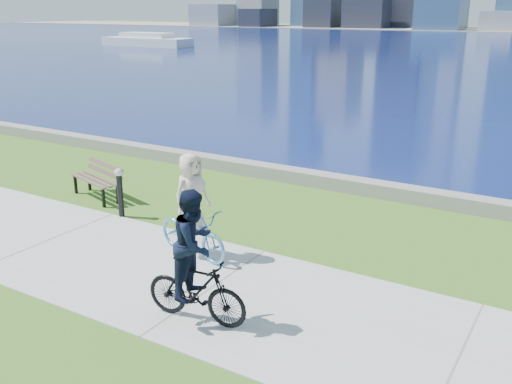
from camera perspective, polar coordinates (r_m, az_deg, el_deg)
ground at (r=9.70m, az=-4.49°, el=-9.60°), size 320.00×320.00×0.00m
concrete_path at (r=9.69m, az=-4.49°, el=-9.55°), size 80.00×3.50×0.02m
seawall at (r=14.74m, az=9.62°, el=0.70°), size 90.00×0.50×0.35m
ferry_near at (r=73.55m, az=-10.85°, el=14.65°), size 11.93×3.41×1.62m
park_bench at (r=14.48m, az=-15.48°, el=1.44°), size 1.75×1.02×0.86m
bollard_lamp at (r=12.97m, az=-13.46°, el=0.25°), size 0.18×0.18×1.13m
cyclist_woman at (r=10.65m, az=-6.41°, el=-2.63°), size 0.99×1.87×1.98m
cyclist_man at (r=8.39m, az=-6.10°, el=-7.52°), size 0.69×1.68×2.05m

